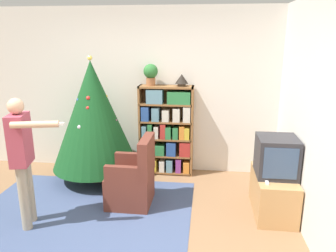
# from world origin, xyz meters

# --- Properties ---
(ground_plane) EXTENTS (14.00, 14.00, 0.00)m
(ground_plane) POSITION_xyz_m (0.00, 0.00, 0.00)
(ground_plane) COLOR #846042
(wall_back) EXTENTS (8.00, 0.10, 2.60)m
(wall_back) POSITION_xyz_m (0.00, 2.10, 1.30)
(wall_back) COLOR silver
(wall_back) RESTS_ON ground_plane
(wall_right) EXTENTS (0.10, 8.00, 2.60)m
(wall_right) POSITION_xyz_m (2.09, 0.00, 1.30)
(wall_right) COLOR silver
(wall_right) RESTS_ON ground_plane
(area_rug) EXTENTS (2.70, 2.04, 0.01)m
(area_rug) POSITION_xyz_m (-0.57, 0.48, 0.00)
(area_rug) COLOR #3D4C70
(area_rug) RESTS_ON ground_plane
(bookshelf) EXTENTS (0.84, 0.28, 1.42)m
(bookshelf) POSITION_xyz_m (0.32, 1.88, 0.72)
(bookshelf) COLOR brown
(bookshelf) RESTS_ON ground_plane
(tv_stand) EXTENTS (0.46, 0.85, 0.51)m
(tv_stand) POSITION_xyz_m (1.79, 0.79, 0.26)
(tv_stand) COLOR tan
(tv_stand) RESTS_ON ground_plane
(television) EXTENTS (0.47, 0.48, 0.48)m
(television) POSITION_xyz_m (1.79, 0.79, 0.75)
(television) COLOR #28282D
(television) RESTS_ON tv_stand
(game_remote) EXTENTS (0.04, 0.12, 0.02)m
(game_remote) POSITION_xyz_m (1.65, 0.54, 0.52)
(game_remote) COLOR white
(game_remote) RESTS_ON tv_stand
(christmas_tree) EXTENTS (1.28, 1.28, 1.89)m
(christmas_tree) POSITION_xyz_m (-0.74, 1.52, 1.02)
(christmas_tree) COLOR #4C3323
(christmas_tree) RESTS_ON ground_plane
(armchair) EXTENTS (0.57, 0.56, 0.92)m
(armchair) POSITION_xyz_m (0.01, 0.80, 0.32)
(armchair) COLOR brown
(armchair) RESTS_ON ground_plane
(standing_person) EXTENTS (0.69, 0.46, 1.51)m
(standing_person) POSITION_xyz_m (-1.09, 0.16, 0.89)
(standing_person) COLOR #9E937F
(standing_person) RESTS_ON ground_plane
(potted_plant) EXTENTS (0.22, 0.22, 0.33)m
(potted_plant) POSITION_xyz_m (0.07, 1.89, 1.61)
(potted_plant) COLOR #935B38
(potted_plant) RESTS_ON bookshelf
(table_lamp) EXTENTS (0.20, 0.20, 0.18)m
(table_lamp) POSITION_xyz_m (0.55, 1.89, 1.52)
(table_lamp) COLOR #473828
(table_lamp) RESTS_ON bookshelf
(book_pile_near_tree) EXTENTS (0.23, 0.19, 0.12)m
(book_pile_near_tree) POSITION_xyz_m (-0.27, 1.27, 0.06)
(book_pile_near_tree) COLOR #843889
(book_pile_near_tree) RESTS_ON ground_plane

